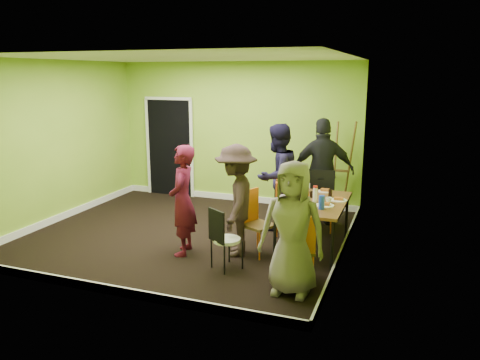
# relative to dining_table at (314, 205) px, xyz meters

# --- Properties ---
(ground) EXTENTS (5.00, 5.00, 0.00)m
(ground) POSITION_rel_dining_table_xyz_m (-2.05, -0.01, -0.70)
(ground) COLOR black
(ground) RESTS_ON ground
(room_walls) EXTENTS (5.04, 4.54, 2.82)m
(room_walls) POSITION_rel_dining_table_xyz_m (-2.07, 0.03, 0.29)
(room_walls) COLOR #81B12D
(room_walls) RESTS_ON ground
(dining_table) EXTENTS (0.90, 1.50, 0.75)m
(dining_table) POSITION_rel_dining_table_xyz_m (0.00, 0.00, 0.00)
(dining_table) COLOR black
(dining_table) RESTS_ON ground
(chair_left_far) EXTENTS (0.45, 0.45, 0.89)m
(chair_left_far) POSITION_rel_dining_table_xyz_m (-0.62, 0.54, -0.20)
(chair_left_far) COLOR orange
(chair_left_far) RESTS_ON ground
(chair_left_near) EXTENTS (0.51, 0.51, 0.94)m
(chair_left_near) POSITION_rel_dining_table_xyz_m (-0.78, -0.39, -0.17)
(chair_left_near) COLOR orange
(chair_left_near) RESTS_ON ground
(chair_back_end) EXTENTS (0.47, 0.53, 0.98)m
(chair_back_end) POSITION_rel_dining_table_xyz_m (-0.08, 1.11, 0.00)
(chair_back_end) COLOR orange
(chair_back_end) RESTS_ON ground
(chair_front_end) EXTENTS (0.48, 0.48, 0.90)m
(chair_front_end) POSITION_rel_dining_table_xyz_m (0.07, -1.19, -0.19)
(chair_front_end) COLOR orange
(chair_front_end) RESTS_ON ground
(chair_bentwood) EXTENTS (0.45, 0.46, 0.85)m
(chair_bentwood) POSITION_rel_dining_table_xyz_m (-0.98, -1.11, -0.23)
(chair_bentwood) COLOR black
(chair_bentwood) RESTS_ON ground
(easel) EXTENTS (0.70, 0.66, 1.75)m
(easel) POSITION_rel_dining_table_xyz_m (0.00, 1.99, 0.17)
(easel) COLOR brown
(easel) RESTS_ON ground
(plate_near_left) EXTENTS (0.21, 0.21, 0.01)m
(plate_near_left) POSITION_rel_dining_table_xyz_m (-0.31, 0.38, 0.06)
(plate_near_left) COLOR white
(plate_near_left) RESTS_ON dining_table
(plate_near_right) EXTENTS (0.23, 0.23, 0.01)m
(plate_near_right) POSITION_rel_dining_table_xyz_m (-0.22, -0.35, 0.06)
(plate_near_right) COLOR white
(plate_near_right) RESTS_ON dining_table
(plate_far_back) EXTENTS (0.22, 0.22, 0.01)m
(plate_far_back) POSITION_rel_dining_table_xyz_m (0.04, 0.62, 0.06)
(plate_far_back) COLOR white
(plate_far_back) RESTS_ON dining_table
(plate_far_front) EXTENTS (0.25, 0.25, 0.01)m
(plate_far_front) POSITION_rel_dining_table_xyz_m (0.03, -0.62, 0.06)
(plate_far_front) COLOR white
(plate_far_front) RESTS_ON dining_table
(plate_wall_back) EXTENTS (0.24, 0.24, 0.01)m
(plate_wall_back) POSITION_rel_dining_table_xyz_m (0.33, 0.17, 0.06)
(plate_wall_back) COLOR white
(plate_wall_back) RESTS_ON dining_table
(plate_wall_front) EXTENTS (0.26, 0.26, 0.01)m
(plate_wall_front) POSITION_rel_dining_table_xyz_m (0.19, -0.18, 0.06)
(plate_wall_front) COLOR white
(plate_wall_front) RESTS_ON dining_table
(thermos) EXTENTS (0.06, 0.06, 0.21)m
(thermos) POSITION_rel_dining_table_xyz_m (0.01, -0.03, 0.16)
(thermos) COLOR white
(thermos) RESTS_ON dining_table
(blue_bottle) EXTENTS (0.08, 0.08, 0.19)m
(blue_bottle) POSITION_rel_dining_table_xyz_m (0.17, -0.36, 0.15)
(blue_bottle) COLOR blue
(blue_bottle) RESTS_ON dining_table
(orange_bottle) EXTENTS (0.04, 0.04, 0.09)m
(orange_bottle) POSITION_rel_dining_table_xyz_m (-0.13, 0.19, 0.10)
(orange_bottle) COLOR orange
(orange_bottle) RESTS_ON dining_table
(glass_mid) EXTENTS (0.06, 0.06, 0.10)m
(glass_mid) POSITION_rel_dining_table_xyz_m (-0.08, 0.19, 0.10)
(glass_mid) COLOR black
(glass_mid) RESTS_ON dining_table
(glass_back) EXTENTS (0.06, 0.06, 0.11)m
(glass_back) POSITION_rel_dining_table_xyz_m (0.17, 0.36, 0.11)
(glass_back) COLOR black
(glass_back) RESTS_ON dining_table
(glass_front) EXTENTS (0.06, 0.06, 0.10)m
(glass_front) POSITION_rel_dining_table_xyz_m (0.06, -0.51, 0.11)
(glass_front) COLOR black
(glass_front) RESTS_ON dining_table
(cup_a) EXTENTS (0.11, 0.11, 0.08)m
(cup_a) POSITION_rel_dining_table_xyz_m (-0.10, -0.10, 0.10)
(cup_a) COLOR white
(cup_a) RESTS_ON dining_table
(cup_b) EXTENTS (0.09, 0.09, 0.08)m
(cup_b) POSITION_rel_dining_table_xyz_m (0.21, -0.02, 0.10)
(cup_b) COLOR white
(cup_b) RESTS_ON dining_table
(person_standing) EXTENTS (0.51, 0.66, 1.60)m
(person_standing) POSITION_rel_dining_table_xyz_m (-1.74, -0.77, 0.10)
(person_standing) COLOR #530E23
(person_standing) RESTS_ON ground
(person_left_far) EXTENTS (0.96, 1.06, 1.77)m
(person_left_far) POSITION_rel_dining_table_xyz_m (-0.79, 0.81, 0.19)
(person_left_far) COLOR black
(person_left_far) RESTS_ON ground
(person_left_near) EXTENTS (0.83, 1.15, 1.61)m
(person_left_near) POSITION_rel_dining_table_xyz_m (-1.02, -0.53, 0.11)
(person_left_near) COLOR #2E201E
(person_left_near) RESTS_ON ground
(person_back_end) EXTENTS (1.17, 0.79, 1.84)m
(person_back_end) POSITION_rel_dining_table_xyz_m (-0.12, 1.31, 0.23)
(person_back_end) COLOR black
(person_back_end) RESTS_ON ground
(person_front_end) EXTENTS (0.79, 0.53, 1.61)m
(person_front_end) POSITION_rel_dining_table_xyz_m (0.03, -1.45, 0.11)
(person_front_end) COLOR gray
(person_front_end) RESTS_ON ground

